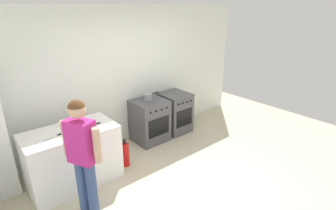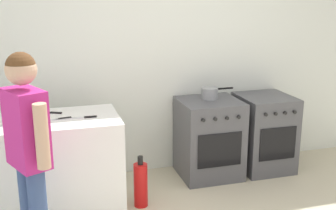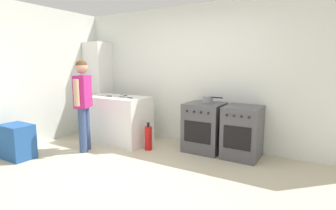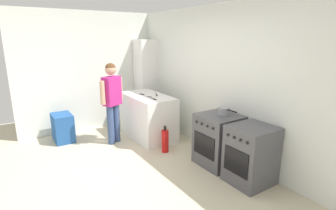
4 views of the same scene
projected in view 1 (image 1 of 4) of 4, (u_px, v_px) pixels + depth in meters
name	position (u px, v px, depth m)	size (l,w,h in m)	color
ground_plane	(193.00, 184.00, 4.03)	(8.00, 8.00, 0.00)	beige
back_wall	(122.00, 77.00, 4.96)	(6.00, 0.10, 2.60)	silver
counter_unit	(73.00, 157.00, 3.92)	(1.30, 0.70, 0.90)	white
oven_left	(150.00, 121.00, 5.22)	(0.64, 0.62, 0.85)	#4C4C51
oven_right	(175.00, 112.00, 5.62)	(0.56, 0.62, 0.85)	#4C4C51
pot	(148.00, 96.00, 5.11)	(0.36, 0.18, 0.12)	gray
knife_chef	(55.00, 136.00, 3.58)	(0.31, 0.10, 0.01)	silver
knife_utility	(79.00, 129.00, 3.79)	(0.25, 0.08, 0.01)	silver
knife_carving	(66.00, 125.00, 3.91)	(0.31, 0.18, 0.01)	silver
knife_bread	(90.00, 126.00, 3.89)	(0.35, 0.05, 0.01)	silver
person	(82.00, 150.00, 3.17)	(0.33, 0.52, 1.58)	#384C7A
fire_extinguisher	(125.00, 154.00, 4.43)	(0.13, 0.13, 0.50)	red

